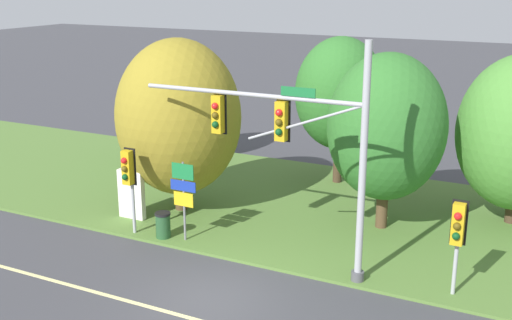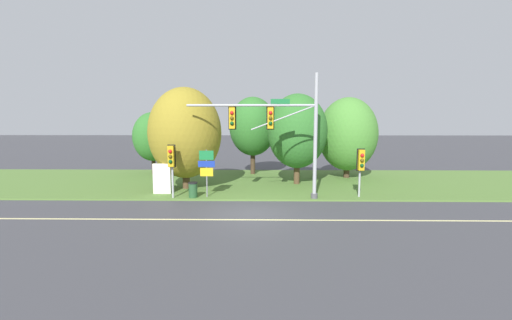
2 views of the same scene
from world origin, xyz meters
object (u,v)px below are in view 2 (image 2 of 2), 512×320
(tree_nearest_road, at_px, (153,137))
(tree_tall_centre, at_px, (348,134))
(route_sign_post, at_px, (207,167))
(info_kiosk, at_px, (162,179))
(pedestrian_signal_further_along, at_px, (171,160))
(tree_mid_verge, at_px, (297,131))
(tree_left_of_mast, at_px, (185,133))
(tree_behind_signpost, at_px, (253,127))
(pedestrian_signal_near_kerb, at_px, (361,163))
(traffic_signal_mast, at_px, (280,127))
(trash_bin, at_px, (193,190))

(tree_nearest_road, xyz_separation_m, tree_tall_centre, (16.00, -1.49, 0.30))
(route_sign_post, xyz_separation_m, info_kiosk, (-2.97, 0.90, -0.91))
(pedestrian_signal_further_along, bearing_deg, info_kiosk, 126.33)
(tree_mid_verge, xyz_separation_m, tree_tall_centre, (4.26, 2.68, -0.33))
(tree_left_of_mast, distance_m, tree_behind_signpost, 7.51)
(tree_nearest_road, height_order, tree_behind_signpost, tree_behind_signpost)
(route_sign_post, bearing_deg, pedestrian_signal_near_kerb, 0.08)
(pedestrian_signal_further_along, bearing_deg, tree_behind_signpost, 63.47)
(tree_mid_verge, bearing_deg, traffic_signal_mast, -107.84)
(traffic_signal_mast, bearing_deg, tree_nearest_road, 139.59)
(info_kiosk, bearing_deg, tree_nearest_road, 111.13)
(pedestrian_signal_near_kerb, bearing_deg, traffic_signal_mast, -176.77)
(traffic_signal_mast, distance_m, pedestrian_signal_near_kerb, 5.27)
(route_sign_post, bearing_deg, tree_mid_verge, 36.44)
(pedestrian_signal_near_kerb, bearing_deg, trash_bin, -179.11)
(tree_mid_verge, bearing_deg, trash_bin, -146.21)
(tree_mid_verge, bearing_deg, info_kiosk, -158.83)
(pedestrian_signal_near_kerb, relative_size, trash_bin, 3.16)
(tree_mid_verge, bearing_deg, pedestrian_signal_further_along, -148.87)
(tree_behind_signpost, bearing_deg, trash_bin, -110.88)
(traffic_signal_mast, distance_m, tree_left_of_mast, 6.82)
(traffic_signal_mast, relative_size, trash_bin, 8.25)
(pedestrian_signal_further_along, relative_size, info_kiosk, 1.68)
(traffic_signal_mast, xyz_separation_m, tree_tall_centre, (5.73, 7.25, -0.75))
(tree_mid_verge, bearing_deg, route_sign_post, -143.56)
(route_sign_post, relative_size, trash_bin, 3.08)
(traffic_signal_mast, height_order, tree_mid_verge, traffic_signal_mast)
(tree_tall_centre, distance_m, info_kiosk, 14.64)
(tree_left_of_mast, xyz_separation_m, tree_tall_centre, (11.92, 4.42, -0.28))
(route_sign_post, height_order, tree_nearest_road, tree_nearest_road)
(pedestrian_signal_near_kerb, height_order, tree_behind_signpost, tree_behind_signpost)
(tree_behind_signpost, bearing_deg, traffic_signal_mast, -78.47)
(tree_behind_signpost, height_order, tree_tall_centre, tree_behind_signpost)
(tree_nearest_road, relative_size, tree_behind_signpost, 0.80)
(pedestrian_signal_near_kerb, bearing_deg, tree_mid_verge, 127.94)
(tree_nearest_road, bearing_deg, tree_left_of_mast, -55.38)
(tree_mid_verge, bearing_deg, tree_nearest_road, 160.44)
(route_sign_post, bearing_deg, traffic_signal_mast, -3.39)
(tree_tall_centre, bearing_deg, trash_bin, -146.84)
(tree_behind_signpost, height_order, info_kiosk, tree_behind_signpost)
(traffic_signal_mast, bearing_deg, tree_tall_centre, 51.68)
(traffic_signal_mast, distance_m, tree_mid_verge, 4.82)
(tree_left_of_mast, xyz_separation_m, tree_mid_verge, (7.66, 1.74, 0.05))
(pedestrian_signal_near_kerb, xyz_separation_m, trash_bin, (-10.01, -0.16, -1.63))
(route_sign_post, distance_m, tree_mid_verge, 7.52)
(info_kiosk, bearing_deg, pedestrian_signal_near_kerb, -4.18)
(route_sign_post, relative_size, tree_tall_centre, 0.45)
(tree_behind_signpost, bearing_deg, info_kiosk, -125.34)
(tree_tall_centre, bearing_deg, pedestrian_signal_near_kerb, -97.41)
(tree_left_of_mast, xyz_separation_m, trash_bin, (1.00, -2.71, -3.27))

